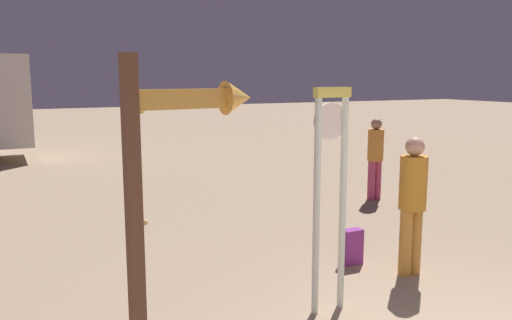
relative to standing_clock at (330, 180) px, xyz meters
name	(u,v)px	position (x,y,z in m)	size (l,w,h in m)	color
standing_clock	(330,180)	(0.00, 0.00, 0.00)	(0.41, 0.11, 2.31)	silver
arrow_sign	(174,178)	(-1.85, -0.79, 0.32)	(1.00, 0.28, 2.57)	brown
person_near_clock	(412,199)	(1.46, 0.39, -0.43)	(0.33, 0.33, 1.71)	#C48434
backpack	(351,247)	(1.03, 1.00, -1.16)	(0.27, 0.19, 0.46)	#86308D
person_distant	(375,155)	(3.59, 3.75, -0.49)	(0.31, 0.31, 1.61)	#B84067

